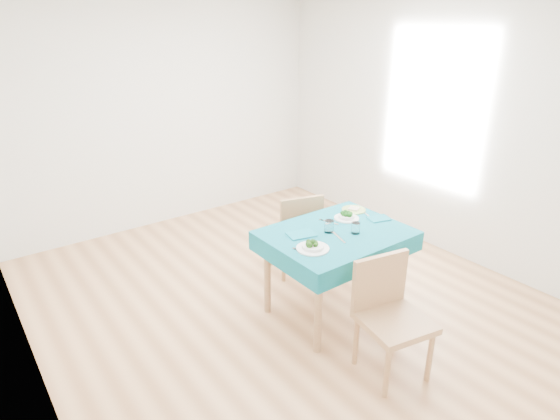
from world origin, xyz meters
TOP-DOWN VIEW (x-y plane):
  - room_shell at (0.00, 0.00)m, footprint 4.02×4.52m
  - table at (0.22, -0.47)m, footprint 1.13×0.86m
  - chair_near at (0.04, -1.28)m, footprint 0.53×0.56m
  - chair_far at (0.39, 0.30)m, footprint 0.54×0.57m
  - bowl_near at (-0.13, -0.59)m, footprint 0.25×0.25m
  - bowl_far at (0.48, -0.33)m, footprint 0.22×0.22m
  - fork_near at (-0.22, -0.59)m, footprint 0.07×0.17m
  - knife_near at (0.17, -0.55)m, footprint 0.09×0.23m
  - fork_far at (0.31, -0.30)m, footprint 0.07×0.17m
  - knife_far at (0.67, -0.40)m, footprint 0.08×0.19m
  - napkin_near at (-0.05, -0.35)m, footprint 0.25×0.20m
  - napkin_far at (0.70, -0.50)m, footprint 0.21×0.17m
  - tumbler_center at (0.17, -0.44)m, footprint 0.08×0.08m
  - tumbler_side at (0.33, -0.58)m, footprint 0.07×0.07m
  - side_plate at (0.66, -0.23)m, footprint 0.22×0.22m
  - bread_slice at (0.66, -0.23)m, footprint 0.12×0.12m

SIDE VIEW (x-z plane):
  - table at x=0.22m, z-range 0.00..0.76m
  - chair_far at x=0.39m, z-range 0.00..1.06m
  - chair_near at x=0.04m, z-range 0.00..1.11m
  - knife_far at x=0.67m, z-range 0.76..0.76m
  - fork_far at x=0.31m, z-range 0.76..0.76m
  - fork_near at x=-0.22m, z-range 0.76..0.76m
  - knife_near at x=0.17m, z-range 0.76..0.76m
  - side_plate at x=0.66m, z-range 0.76..0.77m
  - napkin_far at x=0.70m, z-range 0.76..0.77m
  - napkin_near at x=-0.05m, z-range 0.76..0.77m
  - bread_slice at x=0.66m, z-range 0.77..0.78m
  - bowl_far at x=0.48m, z-range 0.76..0.82m
  - bowl_near at x=-0.13m, z-range 0.76..0.83m
  - tumbler_side at x=0.33m, z-range 0.76..0.85m
  - tumbler_center at x=0.17m, z-range 0.76..0.86m
  - room_shell at x=0.00m, z-range -0.02..2.71m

